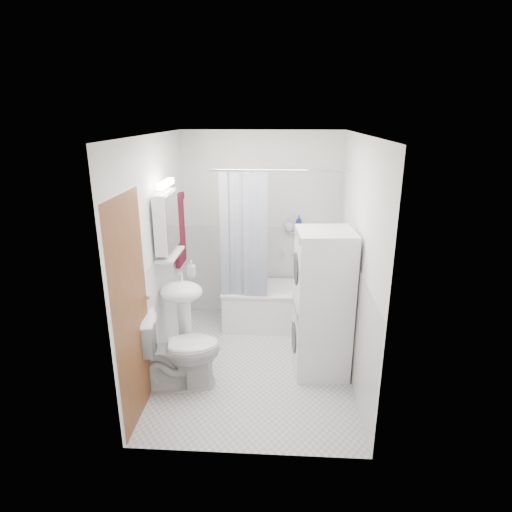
# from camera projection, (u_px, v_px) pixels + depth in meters

# --- Properties ---
(floor) EXTENTS (2.60, 2.60, 0.00)m
(floor) POSITION_uv_depth(u_px,v_px,m) (256.00, 363.00, 4.65)
(floor) COLOR silver
(floor) RESTS_ON ground
(room_walls) EXTENTS (2.60, 2.60, 2.60)m
(room_walls) POSITION_uv_depth(u_px,v_px,m) (256.00, 231.00, 4.18)
(room_walls) COLOR white
(room_walls) RESTS_ON ground
(wainscot) EXTENTS (1.98, 2.58, 2.58)m
(wainscot) POSITION_uv_depth(u_px,v_px,m) (257.00, 302.00, 4.74)
(wainscot) COLOR white
(wainscot) RESTS_ON ground
(door) EXTENTS (0.05, 2.00, 2.00)m
(door) POSITION_uv_depth(u_px,v_px,m) (147.00, 298.00, 3.87)
(door) COLOR brown
(door) RESTS_ON ground
(bathtub) EXTENTS (1.35, 0.64, 0.52)m
(bathtub) POSITION_uv_depth(u_px,v_px,m) (277.00, 304.00, 5.42)
(bathtub) COLOR white
(bathtub) RESTS_ON ground
(tub_spout) EXTENTS (0.04, 0.12, 0.04)m
(tub_spout) POSITION_uv_depth(u_px,v_px,m) (293.00, 255.00, 5.54)
(tub_spout) COLOR silver
(tub_spout) RESTS_ON room_walls
(curtain_rod) EXTENTS (1.53, 0.02, 0.02)m
(curtain_rod) POSITION_uv_depth(u_px,v_px,m) (279.00, 170.00, 4.63)
(curtain_rod) COLOR silver
(curtain_rod) RESTS_ON room_walls
(shower_curtain) EXTENTS (0.55, 0.02, 1.45)m
(shower_curtain) POSITION_uv_depth(u_px,v_px,m) (244.00, 236.00, 4.89)
(shower_curtain) COLOR #131F42
(shower_curtain) RESTS_ON curtain_rod
(sink) EXTENTS (0.44, 0.37, 1.04)m
(sink) POSITION_uv_depth(u_px,v_px,m) (183.00, 305.00, 4.42)
(sink) COLOR white
(sink) RESTS_ON ground
(medicine_cabinet) EXTENTS (0.13, 0.50, 0.71)m
(medicine_cabinet) POSITION_uv_depth(u_px,v_px,m) (167.00, 220.00, 4.30)
(medicine_cabinet) COLOR white
(medicine_cabinet) RESTS_ON room_walls
(shelf) EXTENTS (0.18, 0.54, 0.02)m
(shelf) POSITION_uv_depth(u_px,v_px,m) (170.00, 254.00, 4.42)
(shelf) COLOR silver
(shelf) RESTS_ON room_walls
(shower_caddy) EXTENTS (0.22, 0.06, 0.02)m
(shower_caddy) POSITION_uv_depth(u_px,v_px,m) (298.00, 232.00, 5.43)
(shower_caddy) COLOR silver
(shower_caddy) RESTS_ON room_walls
(towel) EXTENTS (0.07, 0.35, 0.86)m
(towel) POSITION_uv_depth(u_px,v_px,m) (179.00, 229.00, 5.00)
(towel) COLOR #580C15
(towel) RESTS_ON room_walls
(washer_dryer) EXTENTS (0.59, 0.58, 1.53)m
(washer_dryer) POSITION_uv_depth(u_px,v_px,m) (322.00, 304.00, 4.30)
(washer_dryer) COLOR white
(washer_dryer) RESTS_ON ground
(toilet) EXTENTS (0.89, 0.63, 0.79)m
(toilet) POSITION_uv_depth(u_px,v_px,m) (179.00, 350.00, 4.15)
(toilet) COLOR white
(toilet) RESTS_ON ground
(soap_pump) EXTENTS (0.08, 0.17, 0.08)m
(soap_pump) POSITION_uv_depth(u_px,v_px,m) (192.00, 272.00, 4.63)
(soap_pump) COLOR gray
(soap_pump) RESTS_ON sink
(shelf_bottle) EXTENTS (0.07, 0.18, 0.07)m
(shelf_bottle) POSITION_uv_depth(u_px,v_px,m) (166.00, 255.00, 4.26)
(shelf_bottle) COLOR gray
(shelf_bottle) RESTS_ON shelf
(shelf_cup) EXTENTS (0.10, 0.09, 0.10)m
(shelf_cup) POSITION_uv_depth(u_px,v_px,m) (173.00, 245.00, 4.51)
(shelf_cup) COLOR gray
(shelf_cup) RESTS_ON shelf
(shampoo_a) EXTENTS (0.13, 0.17, 0.13)m
(shampoo_a) POSITION_uv_depth(u_px,v_px,m) (289.00, 226.00, 5.42)
(shampoo_a) COLOR gray
(shampoo_a) RESTS_ON shower_caddy
(shampoo_b) EXTENTS (0.08, 0.21, 0.08)m
(shampoo_b) POSITION_uv_depth(u_px,v_px,m) (298.00, 228.00, 5.42)
(shampoo_b) COLOR navy
(shampoo_b) RESTS_ON shower_caddy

